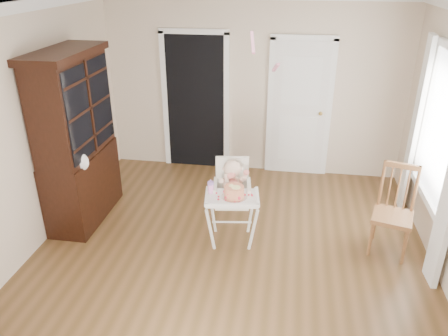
% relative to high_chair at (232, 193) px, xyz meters
% --- Properties ---
extents(floor, '(5.00, 5.00, 0.00)m').
position_rel_high_chair_xyz_m(floor, '(0.02, -0.41, -0.64)').
color(floor, '#52391C').
rests_on(floor, ground).
extents(ceiling, '(5.00, 5.00, 0.00)m').
position_rel_high_chair_xyz_m(ceiling, '(0.02, -0.41, 2.06)').
color(ceiling, white).
rests_on(ceiling, wall_back).
extents(wall_back, '(4.50, 0.00, 4.50)m').
position_rel_high_chair_xyz_m(wall_back, '(0.02, 2.09, 0.71)').
color(wall_back, beige).
rests_on(wall_back, floor).
extents(wall_left, '(0.00, 5.00, 5.00)m').
position_rel_high_chair_xyz_m(wall_left, '(-2.23, -0.41, 0.71)').
color(wall_left, beige).
rests_on(wall_left, floor).
extents(crown_molding, '(4.50, 5.00, 0.12)m').
position_rel_high_chair_xyz_m(crown_molding, '(0.02, -0.41, 2.00)').
color(crown_molding, white).
rests_on(crown_molding, ceiling).
extents(doorway, '(1.06, 0.05, 2.22)m').
position_rel_high_chair_xyz_m(doorway, '(-0.88, 2.07, 0.46)').
color(doorway, black).
rests_on(doorway, wall_back).
extents(closet_door, '(0.96, 0.09, 2.13)m').
position_rel_high_chair_xyz_m(closet_door, '(0.72, 2.06, 0.38)').
color(closet_door, white).
rests_on(closet_door, wall_back).
extents(window_right, '(0.13, 1.84, 2.30)m').
position_rel_high_chair_xyz_m(window_right, '(2.20, 0.39, 0.64)').
color(window_right, white).
rests_on(window_right, wall_right).
extents(high_chair, '(0.68, 0.81, 1.04)m').
position_rel_high_chair_xyz_m(high_chair, '(0.00, 0.00, 0.00)').
color(high_chair, white).
rests_on(high_chair, floor).
extents(baby, '(0.32, 0.24, 0.47)m').
position_rel_high_chair_xyz_m(baby, '(-0.00, 0.03, 0.15)').
color(baby, beige).
rests_on(baby, high_chair).
extents(cake, '(0.28, 0.28, 0.13)m').
position_rel_high_chair_xyz_m(cake, '(0.06, -0.23, 0.15)').
color(cake, silver).
rests_on(cake, high_chair).
extents(sippy_cup, '(0.07, 0.07, 0.17)m').
position_rel_high_chair_xyz_m(sippy_cup, '(-0.21, -0.17, 0.15)').
color(sippy_cup, '#F797D7').
rests_on(sippy_cup, high_chair).
extents(china_cabinet, '(0.57, 1.28, 2.17)m').
position_rel_high_chair_xyz_m(china_cabinet, '(-1.96, 0.26, 0.44)').
color(china_cabinet, black).
rests_on(china_cabinet, floor).
extents(dining_chair, '(0.52, 0.52, 1.04)m').
position_rel_high_chair_xyz_m(dining_chair, '(1.82, 0.11, -0.16)').
color(dining_chair, brown).
rests_on(dining_chair, floor).
extents(streamer, '(0.10, 0.49, 0.15)m').
position_rel_high_chair_xyz_m(streamer, '(0.18, 0.09, 1.68)').
color(streamer, pink).
rests_on(streamer, ceiling).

